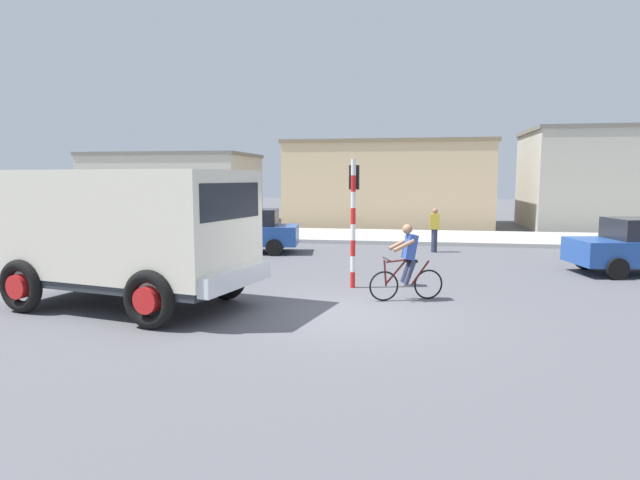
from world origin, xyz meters
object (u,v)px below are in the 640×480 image
truck_foreground (127,229)px  car_white_mid (244,230)px  cyclist (407,262)px  pedestrian_near_kerb (434,229)px  traffic_light_pole (354,205)px

truck_foreground → car_white_mid: size_ratio=1.38×
cyclist → pedestrian_near_kerb: cyclist is taller
truck_foreground → traffic_light_pole: (4.52, 2.81, 0.40)m
car_white_mid → truck_foreground: bearing=-89.3°
traffic_light_pole → truck_foreground: bearing=-148.1°
traffic_light_pole → pedestrian_near_kerb: traffic_light_pole is taller
pedestrian_near_kerb → car_white_mid: bearing=-169.8°
cyclist → traffic_light_pole: traffic_light_pole is taller
cyclist → truck_foreground: bearing=-165.0°
cyclist → traffic_light_pole: 2.19m
traffic_light_pole → pedestrian_near_kerb: bearing=71.6°
traffic_light_pole → car_white_mid: bearing=129.7°
car_white_mid → traffic_light_pole: bearing=-50.3°
truck_foreground → cyclist: (5.87, 1.57, -0.80)m
cyclist → traffic_light_pole: bearing=137.5°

